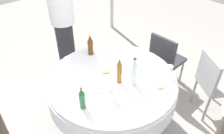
# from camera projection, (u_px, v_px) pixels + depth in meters

# --- Properties ---
(ground_plane) EXTENTS (10.00, 10.00, 0.00)m
(ground_plane) POSITION_uv_depth(u_px,v_px,m) (112.00, 121.00, 2.87)
(ground_plane) COLOR gray
(dining_table) EXTENTS (1.44, 1.44, 0.74)m
(dining_table) POSITION_uv_depth(u_px,v_px,m) (112.00, 87.00, 2.52)
(dining_table) COLOR white
(dining_table) RESTS_ON ground_plane
(bottle_clear_rear) EXTENTS (0.07, 0.07, 0.33)m
(bottle_clear_rear) POSITION_uv_depth(u_px,v_px,m) (134.00, 72.00, 2.25)
(bottle_clear_rear) COLOR silver
(bottle_clear_rear) RESTS_ON dining_table
(bottle_brown_north) EXTENTS (0.07, 0.07, 0.28)m
(bottle_brown_north) POSITION_uv_depth(u_px,v_px,m) (90.00, 45.00, 2.72)
(bottle_brown_north) COLOR #593314
(bottle_brown_north) RESTS_ON dining_table
(bottle_amber_west) EXTENTS (0.06, 0.06, 0.32)m
(bottle_amber_west) POSITION_uv_depth(u_px,v_px,m) (119.00, 71.00, 2.28)
(bottle_amber_west) COLOR #8C5619
(bottle_amber_west) RESTS_ON dining_table
(bottle_green_east) EXTENTS (0.06, 0.06, 0.24)m
(bottle_green_east) POSITION_uv_depth(u_px,v_px,m) (82.00, 98.00, 2.01)
(bottle_green_east) COLOR #2D6B38
(bottle_green_east) RESTS_ON dining_table
(wine_glass_east) EXTENTS (0.06, 0.06, 0.14)m
(wine_glass_east) POSITION_uv_depth(u_px,v_px,m) (102.00, 50.00, 2.69)
(wine_glass_east) COLOR white
(wine_glass_east) RESTS_ON dining_table
(wine_glass_right) EXTENTS (0.07, 0.07, 0.14)m
(wine_glass_right) POSITION_uv_depth(u_px,v_px,m) (111.00, 90.00, 2.12)
(wine_glass_right) COLOR white
(wine_glass_right) RESTS_ON dining_table
(wine_glass_near) EXTENTS (0.07, 0.07, 0.16)m
(wine_glass_near) POSITION_uv_depth(u_px,v_px,m) (112.00, 51.00, 2.65)
(wine_glass_near) COLOR white
(wine_glass_near) RESTS_ON dining_table
(wine_glass_far) EXTENTS (0.07, 0.07, 0.15)m
(wine_glass_far) POSITION_uv_depth(u_px,v_px,m) (170.00, 69.00, 2.37)
(wine_glass_far) COLOR white
(wine_glass_far) RESTS_ON dining_table
(wine_glass_outer) EXTENTS (0.06, 0.06, 0.16)m
(wine_glass_outer) POSITION_uv_depth(u_px,v_px,m) (135.00, 60.00, 2.51)
(wine_glass_outer) COLOR white
(wine_glass_outer) RESTS_ON dining_table
(plate_outer) EXTENTS (0.21, 0.21, 0.04)m
(plate_outer) POSITION_uv_depth(u_px,v_px,m) (159.00, 87.00, 2.28)
(plate_outer) COLOR white
(plate_outer) RESTS_ON dining_table
(plate_south) EXTENTS (0.22, 0.22, 0.04)m
(plate_south) POSITION_uv_depth(u_px,v_px,m) (106.00, 72.00, 2.49)
(plate_south) COLOR white
(plate_south) RESTS_ON dining_table
(spoon_north) EXTENTS (0.17, 0.09, 0.00)m
(spoon_north) POSITION_uv_depth(u_px,v_px,m) (82.00, 77.00, 2.42)
(spoon_north) COLOR silver
(spoon_north) RESTS_ON dining_table
(folded_napkin) EXTENTS (0.17, 0.17, 0.02)m
(folded_napkin) POSITION_uv_depth(u_px,v_px,m) (102.00, 88.00, 2.28)
(folded_napkin) COLOR white
(folded_napkin) RESTS_ON dining_table
(person_north) EXTENTS (0.34, 0.34, 1.73)m
(person_north) POSITION_uv_depth(u_px,v_px,m) (63.00, 22.00, 3.13)
(person_north) COLOR #26262B
(person_north) RESTS_ON ground_plane
(chair_near) EXTENTS (0.55, 0.55, 0.87)m
(chair_near) POSITION_uv_depth(u_px,v_px,m) (213.00, 81.00, 2.71)
(chair_near) COLOR #99999E
(chair_near) RESTS_ON ground_plane
(chair_far) EXTENTS (0.41, 0.41, 0.87)m
(chair_far) POSITION_uv_depth(u_px,v_px,m) (165.00, 57.00, 3.12)
(chair_far) COLOR #2D2D33
(chair_far) RESTS_ON ground_plane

